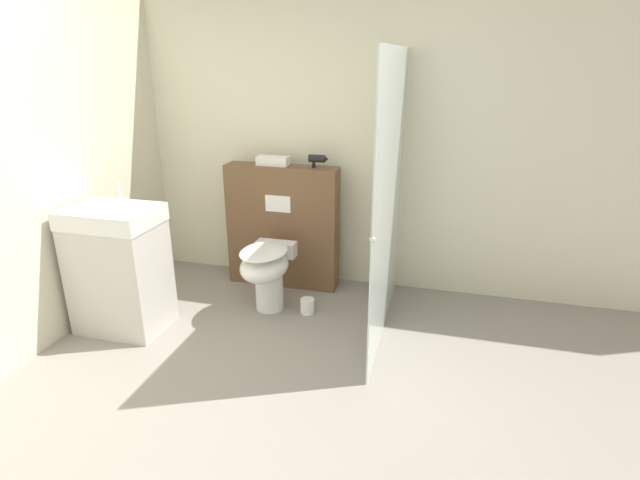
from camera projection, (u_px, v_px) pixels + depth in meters
name	position (u px, v px, depth m)	size (l,w,h in m)	color
ground_plane	(195.00, 433.00, 2.70)	(12.00, 12.00, 0.00)	gray
wall_back	(307.00, 140.00, 4.24)	(8.00, 0.06, 2.50)	beige
partition_panel	(283.00, 227.00, 4.32)	(0.97, 0.21, 1.06)	brown
shower_glass	(390.00, 200.00, 3.43)	(0.04, 1.49, 1.98)	silver
toilet	(267.00, 270.00, 3.89)	(0.36, 0.57, 0.54)	white
sink_vanity	(119.00, 269.00, 3.62)	(0.63, 0.46, 1.07)	beige
hair_drier	(318.00, 159.00, 4.04)	(0.16, 0.06, 0.11)	black
folded_towel	(273.00, 161.00, 4.15)	(0.27, 0.12, 0.07)	white
spare_toilet_roll	(307.00, 306.00, 3.95)	(0.11, 0.11, 0.12)	white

